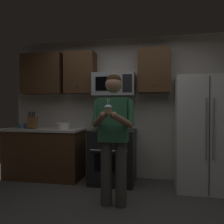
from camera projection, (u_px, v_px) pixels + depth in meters
The scene contains 12 objects.
ground_plane at pixel (103, 220), 2.69m from camera, with size 6.00×6.00×0.00m, color #474442.
wall_back at pixel (125, 108), 4.38m from camera, with size 4.40×0.10×2.60m, color beige.
oven_range at pixel (113, 156), 4.04m from camera, with size 0.76×0.70×0.93m.
microwave at pixel (114, 85), 4.13m from camera, with size 0.74×0.41×0.40m.
refrigerator at pixel (204, 133), 3.70m from camera, with size 0.90×0.75×1.80m.
cabinet_row_upper at pixel (84, 73), 4.29m from camera, with size 2.78×0.36×0.76m.
counter_left at pixel (45, 153), 4.32m from camera, with size 1.44×0.66×0.92m.
knife_block at pixel (32, 122), 4.30m from camera, with size 0.16×0.15×0.32m.
bowl_large_white at pixel (63, 126), 4.20m from camera, with size 0.24×0.24×0.11m.
bowl_small_colored at pixel (23, 126), 4.39m from camera, with size 0.17×0.17×0.08m.
person at pixel (113, 131), 3.06m from camera, with size 0.60×0.48×1.76m.
cupcake at pixel (108, 109), 2.73m from camera, with size 0.09×0.09×0.17m.
Camera 1 is at (0.62, -2.59, 1.31)m, focal length 37.16 mm.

